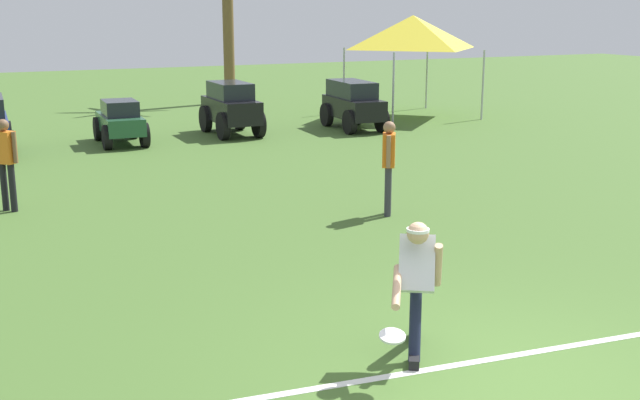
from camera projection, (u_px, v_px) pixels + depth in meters
The scene contains 11 objects.
ground_plane at pixel (506, 379), 7.42m from camera, with size 80.00×80.00×0.00m, color #43652A.
field_line_paint at pixel (479, 361), 7.78m from camera, with size 20.63×0.10×0.01m, color white.
frisbee_thrower at pixel (416, 280), 7.71m from camera, with size 0.83×0.89×1.41m.
frisbee_in_flight at pixel (392, 336), 7.17m from camera, with size 0.30×0.30×0.07m.
teammate_near_sideline at pixel (6, 156), 13.31m from camera, with size 0.38×0.41×1.56m.
teammate_midfield at pixel (389, 159), 13.06m from camera, with size 0.35×0.46×1.56m.
parked_car_slot_c at pixel (120, 121), 20.06m from camera, with size 1.16×2.23×1.10m.
parked_car_slot_d at pixel (231, 107), 21.48m from camera, with size 1.18×2.36×1.40m.
parked_car_slot_e at pixel (353, 103), 22.47m from camera, with size 1.29×2.46×1.34m.
palm_tree_right_of_centre at pixel (228, 1), 28.00m from camera, with size 3.62×3.63×6.00m.
event_tent at pixel (413, 32), 24.65m from camera, with size 3.29×3.29×3.11m.
Camera 1 is at (-4.47, -5.44, 3.35)m, focal length 45.00 mm.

